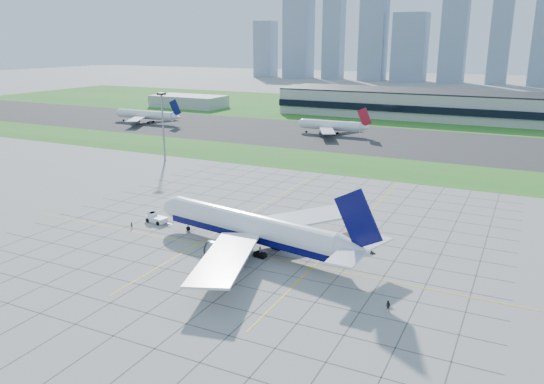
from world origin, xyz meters
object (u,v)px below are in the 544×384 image
at_px(distant_jet_0, 147,115).
at_px(crew_far, 388,306).
at_px(distant_jet_1, 332,125).
at_px(airliner, 253,228).
at_px(crew_near, 132,225).
at_px(pushback_tug, 156,218).
at_px(light_mast, 163,118).

bearing_deg(distant_jet_0, crew_far, -41.05).
xyz_separation_m(crew_far, distant_jet_1, (-68.98, 161.75, 3.57)).
relative_size(airliner, crew_far, 31.19).
bearing_deg(crew_near, pushback_tug, -11.70).
height_order(crew_far, distant_jet_1, distant_jet_1).
bearing_deg(airliner, crew_far, -13.28).
distance_m(crew_near, distant_jet_0, 176.56).
bearing_deg(crew_near, crew_far, -91.08).
xyz_separation_m(light_mast, airliner, (72.42, -63.86, -11.27)).
bearing_deg(light_mast, airliner, -41.41).
distance_m(light_mast, crew_near, 77.88).
bearing_deg(pushback_tug, distant_jet_0, 139.61).
height_order(crew_far, distant_jet_0, distant_jet_0).
distance_m(pushback_tug, crew_near, 6.64).
height_order(airliner, distant_jet_0, airliner).
distance_m(pushback_tug, distant_jet_0, 173.30).
distance_m(light_mast, airliner, 97.21).
bearing_deg(airliner, distant_jet_1, 113.28).
relative_size(airliner, pushback_tug, 6.72).
xyz_separation_m(light_mast, crew_near, (39.67, -65.23, -15.39)).
height_order(airliner, crew_near, airliner).
bearing_deg(airliner, distant_jet_0, 145.49).
bearing_deg(crew_near, light_mast, 41.30).
height_order(light_mast, distant_jet_1, light_mast).
distance_m(airliner, crew_near, 33.04).
relative_size(light_mast, crew_near, 16.13).
xyz_separation_m(light_mast, crew_far, (106.11, -78.23, -15.27)).
distance_m(airliner, crew_far, 36.84).
relative_size(light_mast, distant_jet_1, 0.60).
bearing_deg(distant_jet_0, light_mast, -47.11).
relative_size(crew_far, distant_jet_1, 0.04).
xyz_separation_m(airliner, pushback_tug, (-30.30, 4.80, -3.87)).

